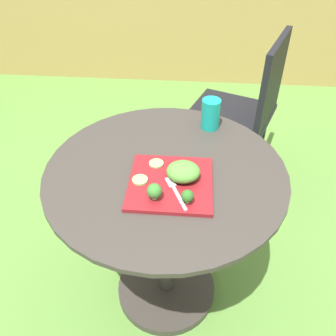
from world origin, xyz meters
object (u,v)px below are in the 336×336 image
drinking_glass (211,115)px  fork (175,190)px  salad_plate (171,183)px  patio_chair (247,104)px

drinking_glass → fork: size_ratio=0.81×
salad_plate → drinking_glass: (0.13, 0.35, 0.05)m
salad_plate → drinking_glass: drinking_glass is taller
patio_chair → fork: 1.02m
drinking_glass → fork: 0.41m
patio_chair → salad_plate: bearing=-111.0°
salad_plate → fork: 0.04m
fork → drinking_glass: bearing=74.1°
drinking_glass → fork: bearing=-105.9°
patio_chair → fork: (-0.33, -0.94, 0.22)m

